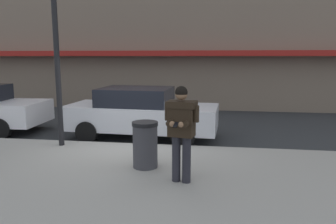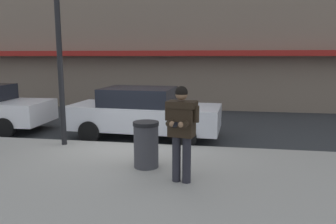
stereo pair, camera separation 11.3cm
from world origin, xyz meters
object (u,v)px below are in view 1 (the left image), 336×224
object	(u,v)px
man_texting_on_phone	(181,124)
trash_bin	(145,144)
parked_sedan_mid	(141,113)
street_lamp_post	(55,29)

from	to	relation	value
man_texting_on_phone	trash_bin	xyz separation A→B (m)	(-0.84, 0.72, -0.62)
parked_sedan_mid	man_texting_on_phone	distance (m)	4.05
parked_sedan_mid	street_lamp_post	size ratio (longest dim) A/B	0.94
man_texting_on_phone	street_lamp_post	xyz separation A→B (m)	(-3.42, 2.12, 1.89)
parked_sedan_mid	trash_bin	distance (m)	3.06
man_texting_on_phone	street_lamp_post	world-z (taller)	street_lamp_post
parked_sedan_mid	man_texting_on_phone	world-z (taller)	man_texting_on_phone
trash_bin	parked_sedan_mid	bearing A→B (deg)	104.85
parked_sedan_mid	street_lamp_post	world-z (taller)	street_lamp_post
parked_sedan_mid	street_lamp_post	distance (m)	3.34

